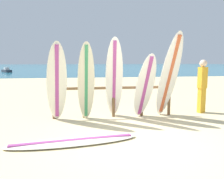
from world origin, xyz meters
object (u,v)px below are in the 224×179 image
surfboard_rack (113,96)px  surfboard_leaning_center_right (169,76)px  surfboard_leaning_left (86,82)px  surfboard_leaning_far_left (57,82)px  surfboard_leaning_center (145,87)px  small_boat_offshore (7,70)px  surfboard_leaning_center_left (114,79)px  beachgoer_standing (202,84)px  surfboard_lying_on_sand (73,141)px

surfboard_rack → surfboard_leaning_center_right: bearing=-12.7°
surfboard_leaning_left → surfboard_leaning_center_right: size_ratio=0.88×
surfboard_leaning_left → surfboard_leaning_far_left: bearing=178.9°
surfboard_leaning_center → small_boat_offshore: (-12.02, 28.21, -0.68)m
surfboard_leaning_center_left → surfboard_leaning_left: bearing=-172.4°
surfboard_leaning_left → beachgoer_standing: (3.70, 0.49, -0.15)m
surfboard_rack → surfboard_leaning_center: surfboard_leaning_center is taller
beachgoer_standing → small_boat_offshore: 31.05m
surfboard_leaning_center_left → surfboard_leaning_center_right: bearing=-3.7°
surfboard_leaning_center_right → beachgoer_standing: 1.43m
surfboard_rack → beachgoer_standing: size_ratio=2.11×
surfboard_rack → small_boat_offshore: 29.96m
surfboard_leaning_center_right → beachgoer_standing: bearing=20.1°
surfboard_leaning_left → surfboard_leaning_center: bearing=-1.9°
beachgoer_standing → surfboard_leaning_center: bearing=-165.3°
surfboard_leaning_far_left → small_boat_offshore: bearing=108.8°
surfboard_rack → surfboard_leaning_center_right: surfboard_leaning_center_right is taller
surfboard_leaning_center → surfboard_leaning_center_right: (0.74, 0.06, 0.30)m
surfboard_leaning_left → surfboard_lying_on_sand: surfboard_leaning_left is taller
surfboard_lying_on_sand → surfboard_leaning_center_right: bearing=32.3°
surfboard_leaning_center → beachgoer_standing: surfboard_leaning_center is taller
surfboard_rack → surfboard_leaning_center: (0.83, -0.41, 0.30)m
surfboard_leaning_far_left → surfboard_leaning_center: bearing=-1.6°
surfboard_leaning_far_left → beachgoer_standing: size_ratio=1.28×
surfboard_rack → surfboard_lying_on_sand: bearing=-118.9°
surfboard_leaning_far_left → surfboard_leaning_center: (2.43, -0.07, -0.15)m
surfboard_leaning_center_right → surfboard_lying_on_sand: size_ratio=0.90×
surfboard_leaning_far_left → surfboard_leaning_center_right: size_ratio=0.88×
surfboard_rack → surfboard_lying_on_sand: surfboard_rack is taller
surfboard_rack → beachgoer_standing: beachgoer_standing is taller
surfboard_leaning_far_left → beachgoer_standing: bearing=6.0°
surfboard_leaning_center_left → beachgoer_standing: bearing=7.4°
surfboard_leaning_center_left → surfboard_leaning_center_right: surfboard_leaning_center_right is taller
surfboard_leaning_center_left → surfboard_lying_on_sand: size_ratio=0.84×
surfboard_leaning_left → beachgoer_standing: 3.73m
surfboard_rack → surfboard_leaning_center: bearing=-26.2°
surfboard_leaning_left → surfboard_leaning_center_left: size_ratio=0.95×
surfboard_leaning_far_left → surfboard_lying_on_sand: size_ratio=0.80×
surfboard_lying_on_sand → small_boat_offshore: small_boat_offshore is taller
surfboard_lying_on_sand → small_boat_offshore: size_ratio=1.26×
surfboard_leaning_far_left → surfboard_leaning_center: 2.44m
surfboard_rack → surfboard_leaning_far_left: size_ratio=1.64×
surfboard_leaning_far_left → surfboard_leaning_center_left: 1.58m
surfboard_leaning_center_right → surfboard_leaning_center: bearing=-175.5°
surfboard_leaning_far_left → surfboard_leaning_center: surfboard_leaning_far_left is taller
surfboard_leaning_left → surfboard_leaning_center: surfboard_leaning_left is taller
surfboard_leaning_left → small_boat_offshore: (-10.37, 28.15, -0.83)m
surfboard_leaning_center_left → surfboard_lying_on_sand: bearing=-121.7°
surfboard_lying_on_sand → surfboard_leaning_center: bearing=40.0°
surfboard_leaning_center → surfboard_rack: bearing=153.8°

